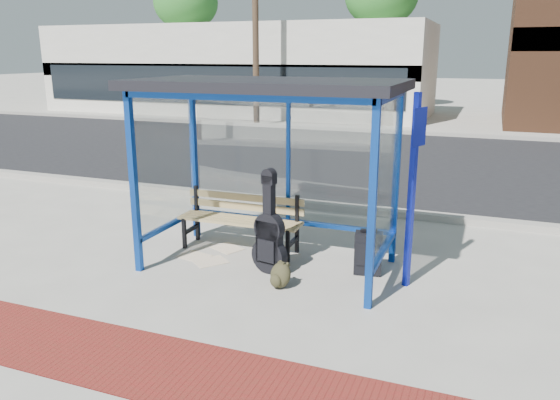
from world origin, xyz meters
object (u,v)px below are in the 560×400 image
at_px(bench, 241,217).
at_px(guitar_bag, 269,238).
at_px(suitcase, 368,253).
at_px(backpack, 280,276).

relative_size(bench, guitar_bag, 1.39).
xyz_separation_m(bench, suitcase, (1.89, -0.25, -0.20)).
distance_m(guitar_bag, suitcase, 1.27).
height_order(bench, guitar_bag, guitar_bag).
bearing_deg(backpack, suitcase, 58.80).
height_order(suitcase, backpack, suitcase).
bearing_deg(backpack, guitar_bag, 143.32).
bearing_deg(suitcase, guitar_bag, -170.05).
bearing_deg(backpack, bench, 149.72).
xyz_separation_m(bench, guitar_bag, (0.70, -0.67, -0.01)).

